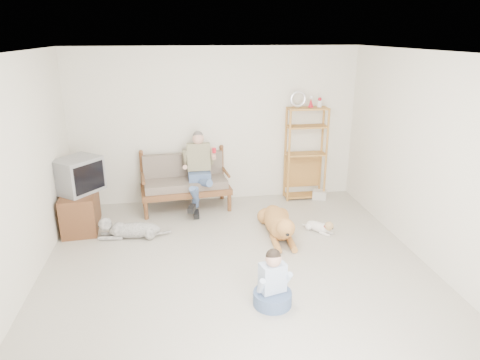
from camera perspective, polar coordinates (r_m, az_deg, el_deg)
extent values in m
plane|color=beige|center=(5.49, -0.10, -12.89)|extent=(5.50, 5.50, 0.00)
plane|color=white|center=(4.66, -0.12, 16.56)|extent=(5.50, 5.50, 0.00)
plane|color=beige|center=(7.55, -3.21, 7.16)|extent=(5.00, 0.00, 5.00)
plane|color=beige|center=(2.52, 9.71, -19.44)|extent=(5.00, 0.00, 5.00)
plane|color=beige|center=(5.19, -28.58, -0.77)|extent=(0.00, 5.50, 5.50)
plane|color=beige|center=(5.81, 25.09, 1.71)|extent=(0.00, 5.50, 5.50)
cube|color=brown|center=(7.41, -7.24, -1.25)|extent=(1.56, 0.85, 0.10)
cube|color=#756559|center=(7.37, -7.28, -0.41)|extent=(1.43, 0.74, 0.13)
cube|color=#756559|center=(7.53, -7.41, 1.88)|extent=(1.39, 0.26, 0.45)
cylinder|color=brown|center=(7.53, -7.48, 3.47)|extent=(1.40, 0.19, 0.05)
cylinder|color=brown|center=(7.23, -12.67, -3.82)|extent=(0.07, 0.07, 0.30)
cylinder|color=brown|center=(7.68, -12.57, 0.15)|extent=(0.07, 0.07, 0.95)
cylinder|color=brown|center=(7.25, -1.56, -3.27)|extent=(0.07, 0.07, 0.30)
cylinder|color=brown|center=(7.69, -2.13, 0.66)|extent=(0.07, 0.07, 0.95)
cube|color=slate|center=(7.31, -5.42, 0.47)|extent=(0.37, 0.35, 0.18)
cube|color=gray|center=(7.30, -5.54, 3.10)|extent=(0.39, 0.27, 0.49)
sphere|color=tan|center=(7.19, -5.61, 5.52)|extent=(0.19, 0.19, 0.19)
sphere|color=#554F4B|center=(7.20, -5.63, 5.84)|extent=(0.18, 0.18, 0.18)
cylinder|color=red|center=(7.08, -3.47, 3.97)|extent=(0.06, 0.06, 0.08)
cube|color=#AB7F36|center=(7.61, 9.05, 9.40)|extent=(0.70, 0.29, 0.03)
torus|color=silver|center=(7.53, 7.74, 10.63)|extent=(0.29, 0.05, 0.29)
cone|color=red|center=(7.61, 9.42, 10.11)|extent=(0.09, 0.09, 0.15)
cylinder|color=#AB7F36|center=(7.57, 6.55, 3.10)|extent=(0.04, 0.04, 1.67)
cylinder|color=#AB7F36|center=(7.82, 6.06, 3.63)|extent=(0.04, 0.04, 1.67)
cylinder|color=#AB7F36|center=(7.77, 11.43, 3.26)|extent=(0.04, 0.04, 1.67)
cylinder|color=#AB7F36|center=(8.01, 10.80, 3.78)|extent=(0.04, 0.04, 1.67)
cube|color=silver|center=(8.01, 10.54, -1.93)|extent=(0.29, 0.25, 0.16)
cube|color=brown|center=(7.09, -20.48, -3.76)|extent=(0.57, 0.94, 0.60)
cube|color=brown|center=(6.95, -22.76, -4.52)|extent=(0.05, 0.40, 0.50)
cube|color=brown|center=(7.34, -21.99, -3.17)|extent=(0.05, 0.40, 0.50)
cube|color=slate|center=(6.92, -20.81, 0.63)|extent=(0.79, 0.81, 0.53)
cube|color=black|center=(6.73, -19.44, 0.29)|extent=(0.35, 0.43, 0.42)
cube|color=white|center=(7.81, -12.23, -0.86)|extent=(0.12, 0.02, 0.08)
ellipsoid|color=#C58144|center=(6.59, 4.96, -5.54)|extent=(0.42, 1.08, 0.33)
sphere|color=#C58144|center=(6.30, 5.54, -6.56)|extent=(0.33, 0.33, 0.33)
sphere|color=#C58144|center=(6.00, 6.11, -6.40)|extent=(0.26, 0.26, 0.26)
ellipsoid|color=#C58144|center=(5.91, 6.35, -7.12)|extent=(0.12, 0.19, 0.10)
cylinder|color=#C58144|center=(7.11, 4.10, -4.51)|extent=(0.18, 0.42, 0.05)
ellipsoid|color=#C58144|center=(6.01, 5.19, -6.34)|extent=(0.06, 0.08, 0.13)
ellipsoid|color=#C58144|center=(6.04, 6.91, -6.24)|extent=(0.06, 0.08, 0.13)
ellipsoid|color=silver|center=(6.61, -13.85, -6.50)|extent=(0.78, 0.31, 0.23)
sphere|color=silver|center=(6.64, -15.83, -6.39)|extent=(0.23, 0.23, 0.23)
sphere|color=silver|center=(6.64, -17.53, -5.63)|extent=(0.20, 0.20, 0.20)
ellipsoid|color=silver|center=(6.67, -18.26, -5.78)|extent=(0.15, 0.10, 0.08)
cylinder|color=silver|center=(6.59, -10.50, -7.00)|extent=(0.30, 0.12, 0.04)
ellipsoid|color=silver|center=(6.70, -17.24, -5.38)|extent=(0.07, 0.05, 0.10)
ellipsoid|color=silver|center=(6.58, -17.48, -5.88)|extent=(0.07, 0.05, 0.10)
ellipsoid|color=white|center=(6.73, 10.24, -6.11)|extent=(0.36, 0.40, 0.15)
sphere|color=white|center=(6.67, 11.06, -6.31)|extent=(0.15, 0.15, 0.15)
sphere|color=tan|center=(6.60, 11.78, -6.04)|extent=(0.14, 0.14, 0.14)
ellipsoid|color=tan|center=(6.58, 12.22, -6.29)|extent=(0.11, 0.11, 0.05)
cylinder|color=white|center=(6.85, 8.91, -6.00)|extent=(0.14, 0.10, 0.02)
cone|color=tan|center=(6.55, 11.48, -5.81)|extent=(0.04, 0.04, 0.05)
cone|color=tan|center=(6.63, 11.93, -5.56)|extent=(0.04, 0.04, 0.05)
torus|color=red|center=(6.61, 11.64, -6.07)|extent=(0.13, 0.13, 0.02)
cylinder|color=slate|center=(5.00, 4.33, -15.42)|extent=(0.44, 0.44, 0.16)
cube|color=silver|center=(4.87, 4.36, -12.79)|extent=(0.31, 0.25, 0.34)
sphere|color=tan|center=(4.74, 4.48, -10.47)|extent=(0.18, 0.18, 0.18)
sphere|color=black|center=(4.73, 4.47, -10.10)|extent=(0.17, 0.17, 0.17)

